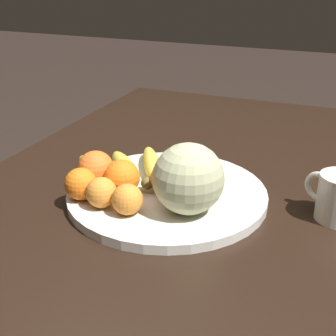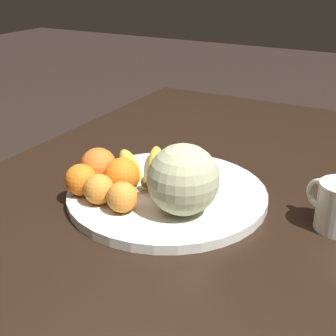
{
  "view_description": "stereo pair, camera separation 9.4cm",
  "coord_description": "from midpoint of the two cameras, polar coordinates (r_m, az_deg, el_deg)",
  "views": [
    {
      "loc": [
        0.81,
        0.33,
        1.19
      ],
      "look_at": [
        0.02,
        0.0,
        0.8
      ],
      "focal_mm": 50.0,
      "sensor_mm": 36.0,
      "label": 1
    },
    {
      "loc": [
        0.77,
        0.41,
        1.19
      ],
      "look_at": [
        0.02,
        0.0,
        0.8
      ],
      "focal_mm": 50.0,
      "sensor_mm": 36.0,
      "label": 2
    }
  ],
  "objects": [
    {
      "name": "orange_side_extra",
      "position": [
        0.9,
        -5.52,
        -2.65
      ],
      "size": [
        0.06,
        0.06,
        0.06
      ],
      "color": "orange",
      "rests_on": "fruit_bowl"
    },
    {
      "name": "orange_top_small",
      "position": [
        0.98,
        -5.79,
        0.24
      ],
      "size": [
        0.08,
        0.08,
        0.08
      ],
      "color": "orange",
      "rests_on": "fruit_bowl"
    },
    {
      "name": "orange_back_right",
      "position": [
        0.94,
        -2.8,
        -0.94
      ],
      "size": [
        0.07,
        0.07,
        0.07
      ],
      "color": "orange",
      "rests_on": "fruit_bowl"
    },
    {
      "name": "kitchen_table",
      "position": [
        1.03,
        3.09,
        -7.82
      ],
      "size": [
        1.55,
        0.89,
        0.73
      ],
      "color": "black",
      "rests_on": "ground_plane"
    },
    {
      "name": "orange_front_right",
      "position": [
        0.94,
        -7.78,
        -1.5
      ],
      "size": [
        0.06,
        0.06,
        0.06
      ],
      "color": "orange",
      "rests_on": "fruit_bowl"
    },
    {
      "name": "banana_bunch",
      "position": [
        1.03,
        -0.55,
        0.28
      ],
      "size": [
        0.26,
        0.27,
        0.04
      ],
      "rotation": [
        0.0,
        0.0,
        3.79
      ],
      "color": "brown",
      "rests_on": "fruit_bowl"
    },
    {
      "name": "orange_front_left",
      "position": [
        0.98,
        5.09,
        -0.05
      ],
      "size": [
        0.07,
        0.07,
        0.07
      ],
      "color": "orange",
      "rests_on": "fruit_bowl"
    },
    {
      "name": "orange_mid_center",
      "position": [
        0.94,
        2.33,
        -1.28
      ],
      "size": [
        0.06,
        0.06,
        0.06
      ],
      "color": "orange",
      "rests_on": "fruit_bowl"
    },
    {
      "name": "fruit_bowl",
      "position": [
        0.96,
        2.79,
        -3.22
      ],
      "size": [
        0.41,
        0.41,
        0.02
      ],
      "color": "silver",
      "rests_on": "kitchen_table"
    },
    {
      "name": "melon",
      "position": [
        0.85,
        5.01,
        -1.48
      ],
      "size": [
        0.13,
        0.13,
        0.13
      ],
      "color": "#B2B789",
      "rests_on": "fruit_bowl"
    },
    {
      "name": "orange_back_left",
      "position": [
        0.87,
        -2.54,
        -3.65
      ],
      "size": [
        0.06,
        0.06,
        0.06
      ],
      "color": "orange",
      "rests_on": "fruit_bowl"
    }
  ]
}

